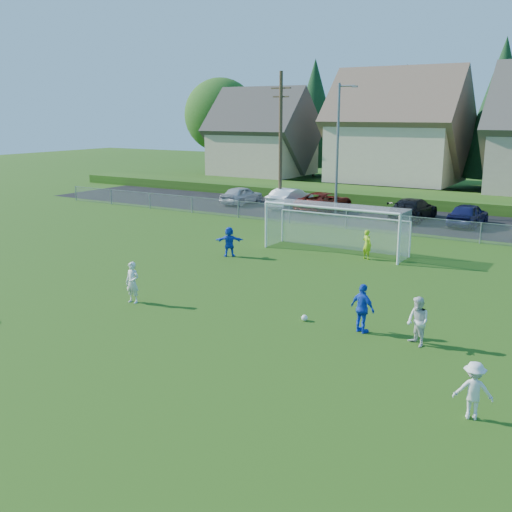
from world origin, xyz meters
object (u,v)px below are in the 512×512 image
object	(u,v)px
car_c	(324,202)
player_white_a	(133,283)
soccer_ball	(304,318)
player_white_b	(418,322)
car_a	(242,195)
player_blue_b	(229,242)
car_d	(413,209)
car_b	(290,198)
goalkeeper	(367,245)
player_white_c	(473,390)
player_blue_a	(363,308)
soccer_goal	(337,221)
car_e	(468,215)

from	to	relation	value
car_c	player_white_a	bearing A→B (deg)	103.89
soccer_ball	player_white_b	world-z (taller)	player_white_b
car_a	player_blue_b	bearing A→B (deg)	123.17
soccer_ball	car_d	size ratio (longest dim) A/B	0.04
player_white_a	player_white_b	size ratio (longest dim) A/B	1.02
player_blue_b	car_d	bearing A→B (deg)	-139.23
soccer_ball	car_a	bearing A→B (deg)	127.31
car_d	player_blue_b	bearing A→B (deg)	75.32
car_b	player_blue_b	bearing A→B (deg)	108.93
soccer_ball	goalkeeper	distance (m)	9.84
player_white_b	car_d	bearing A→B (deg)	145.53
car_b	car_c	xyz separation A→B (m)	(2.82, 0.00, -0.05)
soccer_ball	player_white_b	xyz separation A→B (m)	(4.00, -0.19, 0.67)
player_blue_b	car_b	world-z (taller)	car_b
car_c	player_white_b	bearing A→B (deg)	127.93
player_white_b	car_b	bearing A→B (deg)	164.54
player_white_c	car_b	world-z (taller)	car_b
player_blue_a	car_c	world-z (taller)	player_blue_a
player_white_a	soccer_goal	size ratio (longest dim) A/B	0.21
player_white_b	car_d	distance (m)	23.21
goalkeeper	player_white_c	bearing A→B (deg)	143.54
soccer_ball	soccer_goal	world-z (taller)	soccer_goal
player_white_a	car_e	bearing A→B (deg)	68.76
player_white_b	player_blue_b	bearing A→B (deg)	-172.44
player_white_b	player_white_c	bearing A→B (deg)	-19.09
goalkeeper	car_c	xyz separation A→B (m)	(-8.11, 12.34, -0.02)
goalkeeper	soccer_goal	size ratio (longest dim) A/B	0.20
soccer_ball	soccer_goal	bearing A→B (deg)	108.29
car_d	soccer_goal	bearing A→B (deg)	89.85
goalkeeper	soccer_goal	bearing A→B (deg)	2.19
player_white_a	car_a	size ratio (longest dim) A/B	0.38
player_white_b	soccer_goal	world-z (taller)	soccer_goal
player_white_c	goalkeeper	world-z (taller)	goalkeeper
player_white_b	car_a	bearing A→B (deg)	171.18
car_b	car_c	distance (m)	2.82
car_d	car_e	world-z (taller)	car_d
soccer_ball	car_b	size ratio (longest dim) A/B	0.05
car_e	soccer_goal	xyz separation A→B (m)	(-4.18, -11.14, 0.89)
car_e	player_blue_a	bearing A→B (deg)	97.92
player_blue_b	car_b	distance (m)	16.09
player_white_b	car_d	xyz separation A→B (m)	(-6.96, 22.14, -0.03)
goalkeeper	car_c	bearing A→B (deg)	-33.26
car_c	player_blue_a	bearing A→B (deg)	124.47
player_white_a	car_a	world-z (taller)	player_white_a
player_blue_b	car_e	world-z (taller)	player_blue_b
soccer_goal	goalkeeper	bearing A→B (deg)	-21.22
player_white_b	goalkeeper	distance (m)	11.32
player_white_b	player_white_c	xyz separation A→B (m)	(2.48, -3.84, -0.07)
car_a	car_b	xyz separation A→B (m)	(4.34, 0.04, 0.06)
goalkeeper	car_a	distance (m)	19.61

